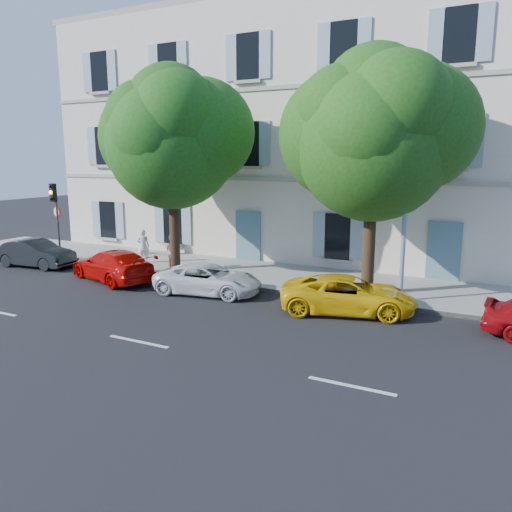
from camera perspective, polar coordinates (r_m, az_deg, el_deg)
The scene contains 15 objects.
ground at distance 17.35m, azimuth -4.71°, elevation -5.52°, with size 90.00×90.00×0.00m, color black.
sidewalk at distance 21.11m, azimuth 1.63°, elevation -2.24°, with size 36.00×4.50×0.15m, color #A09E96.
kerb at distance 19.23m, azimuth -1.15°, elevation -3.57°, with size 36.00×0.16×0.16m, color #9E998E.
building at distance 25.87m, azimuth 7.32°, elevation 13.37°, with size 28.00×7.00×12.00m, color beige.
car_dark_sedan at distance 25.17m, azimuth -23.90°, elevation 0.28°, with size 1.34×3.85×1.27m, color black.
car_red_coupe at distance 21.26m, azimuth -16.06°, elevation -1.02°, with size 1.80×4.42×1.28m, color #C00A05.
car_white_coupe at distance 18.56m, azimuth -5.48°, elevation -2.65°, with size 1.83×3.97×1.10m, color white.
car_yellow_supercar at distance 16.51m, azimuth 10.49°, elevation -4.36°, with size 2.00×4.34×1.20m, color yellow.
tree_left at distance 21.31m, azimuth -9.61°, elevation 12.46°, with size 5.37×5.37×8.32m.
tree_right at distance 17.84m, azimuth 13.27°, elevation 12.40°, with size 5.36×5.36×8.26m.
traffic_light at distance 25.47m, azimuth -22.01°, elevation 5.43°, with size 0.31×0.41×3.64m.
road_sign at distance 26.08m, azimuth -21.71°, elevation 3.81°, with size 0.59×0.14×2.55m.
street_lamp at distance 17.07m, azimuth 16.83°, elevation 9.21°, with size 0.29×1.65×7.73m.
pedestrian_a at distance 23.77m, azimuth -12.76°, elevation 1.11°, with size 0.57×0.37×1.56m, color silver.
pedestrian_b at distance 22.11m, azimuth -9.47°, elevation 0.52°, with size 0.77×0.60×1.59m, color #B77675.
Camera 1 is at (8.78, -14.12, 4.97)m, focal length 35.00 mm.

